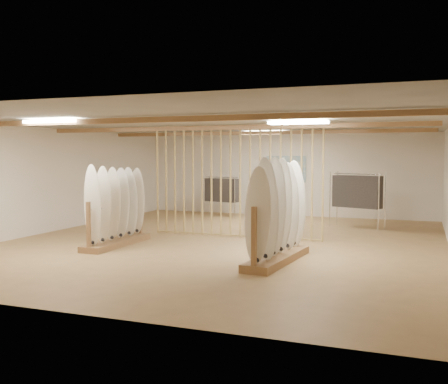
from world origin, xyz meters
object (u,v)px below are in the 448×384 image
at_px(rack_left, 117,218).
at_px(clothing_rack_a, 222,190).
at_px(rack_right, 277,228).
at_px(clothing_rack_b, 357,192).
at_px(shopper_a, 268,191).
at_px(shopper_b, 272,190).

distance_m(rack_left, clothing_rack_a, 6.20).
height_order(rack_right, clothing_rack_b, rack_right).
xyz_separation_m(rack_left, shopper_a, (2.18, 5.01, 0.37)).
bearing_deg(rack_left, clothing_rack_b, 45.30).
height_order(clothing_rack_a, shopper_a, shopper_a).
bearing_deg(shopper_a, rack_left, 77.80).
distance_m(clothing_rack_b, shopper_b, 2.42).
relative_size(clothing_rack_a, clothing_rack_b, 0.86).
height_order(clothing_rack_b, shopper_b, shopper_b).
xyz_separation_m(clothing_rack_a, clothing_rack_b, (4.62, -1.27, 0.14)).
relative_size(rack_right, shopper_b, 1.16).
distance_m(clothing_rack_a, shopper_b, 3.07).
bearing_deg(shopper_b, clothing_rack_a, 145.43).
bearing_deg(clothing_rack_b, rack_left, -114.01).
bearing_deg(clothing_rack_a, shopper_a, -17.91).
height_order(rack_left, clothing_rack_a, rack_left).
bearing_deg(rack_left, shopper_b, 58.73).
xyz_separation_m(rack_left, shopper_b, (2.51, 4.19, 0.45)).
height_order(clothing_rack_b, shopper_a, shopper_a).
bearing_deg(rack_right, clothing_rack_a, 124.36).
xyz_separation_m(clothing_rack_b, shopper_a, (-2.64, 0.08, -0.05)).
bearing_deg(shopper_b, shopper_a, 118.50).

